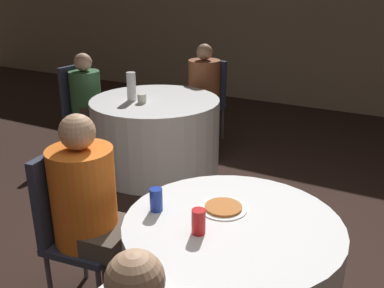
{
  "coord_description": "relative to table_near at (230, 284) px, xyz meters",
  "views": [
    {
      "loc": [
        0.65,
        -1.75,
        1.85
      ],
      "look_at": [
        -0.6,
        0.55,
        0.84
      ],
      "focal_mm": 40.0,
      "sensor_mm": 36.0,
      "label": 1
    }
  ],
  "objects": [
    {
      "name": "wall_back",
      "position": [
        0.04,
        4.87,
        1.03
      ],
      "size": [
        16.0,
        0.06,
        2.8
      ],
      "color": "gray",
      "rests_on": "ground_plane"
    },
    {
      "name": "table_near",
      "position": [
        0.0,
        0.0,
        0.0
      ],
      "size": [
        1.08,
        1.08,
        0.74
      ],
      "color": "white",
      "rests_on": "ground_plane"
    },
    {
      "name": "table_far",
      "position": [
        -1.61,
        1.76,
        0.0
      ],
      "size": [
        1.29,
        1.29,
        0.74
      ],
      "color": "white",
      "rests_on": "ground_plane"
    },
    {
      "name": "chair_near_west",
      "position": [
        -0.95,
        -0.13,
        0.19
      ],
      "size": [
        0.45,
        0.45,
        0.97
      ],
      "rotation": [
        0.0,
        0.0,
        -1.44
      ],
      "color": "#2D3347",
      "rests_on": "ground_plane"
    },
    {
      "name": "chair_far_west",
      "position": [
        -2.67,
        1.83,
        0.19
      ],
      "size": [
        0.43,
        0.43,
        0.97
      ],
      "rotation": [
        0.0,
        0.0,
        -1.64
      ],
      "color": "#2D3347",
      "rests_on": "ground_plane"
    },
    {
      "name": "chair_far_north",
      "position": [
        -1.54,
        2.82,
        0.19
      ],
      "size": [
        0.42,
        0.43,
        0.97
      ],
      "rotation": [
        0.0,
        0.0,
        -3.2
      ],
      "color": "#2D3347",
      "rests_on": "ground_plane"
    },
    {
      "name": "person_green_jacket",
      "position": [
        -2.5,
        1.82,
        0.2
      ],
      "size": [
        0.51,
        0.35,
        1.12
      ],
      "rotation": [
        0.0,
        0.0,
        -1.64
      ],
      "color": "#4C4238",
      "rests_on": "ground_plane"
    },
    {
      "name": "person_orange_shirt",
      "position": [
        -0.8,
        -0.11,
        0.24
      ],
      "size": [
        0.52,
        0.39,
        1.2
      ],
      "rotation": [
        0.0,
        0.0,
        -1.44
      ],
      "color": "#4C4238",
      "rests_on": "ground_plane"
    },
    {
      "name": "person_floral_shirt",
      "position": [
        -1.55,
        2.66,
        0.23
      ],
      "size": [
        0.38,
        0.52,
        1.17
      ],
      "rotation": [
        0.0,
        0.0,
        -3.2
      ],
      "color": "black",
      "rests_on": "ground_plane"
    },
    {
      "name": "pizza_plate_near",
      "position": [
        -0.09,
        0.1,
        0.38
      ],
      "size": [
        0.25,
        0.25,
        0.02
      ],
      "color": "white",
      "rests_on": "table_near"
    },
    {
      "name": "soda_can_blue",
      "position": [
        -0.39,
        -0.08,
        0.43
      ],
      "size": [
        0.07,
        0.07,
        0.12
      ],
      "color": "#1E38A5",
      "rests_on": "table_near"
    },
    {
      "name": "soda_can_red",
      "position": [
        -0.1,
        -0.16,
        0.43
      ],
      "size": [
        0.07,
        0.07,
        0.12
      ],
      "color": "red",
      "rests_on": "table_near"
    },
    {
      "name": "bottle_far",
      "position": [
        -1.79,
        1.63,
        0.51
      ],
      "size": [
        0.09,
        0.09,
        0.28
      ],
      "color": "white",
      "rests_on": "table_far"
    },
    {
      "name": "cup_far",
      "position": [
        -1.65,
        1.6,
        0.41
      ],
      "size": [
        0.09,
        0.09,
        0.09
      ],
      "color": "silver",
      "rests_on": "table_far"
    }
  ]
}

